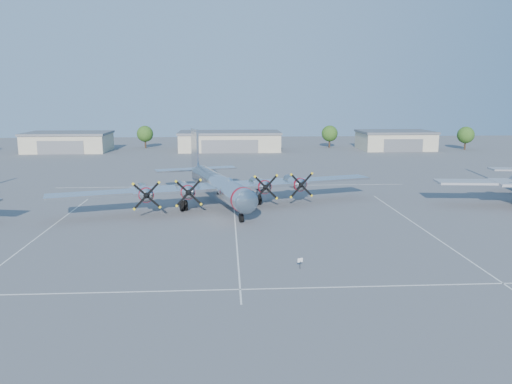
{
  "coord_description": "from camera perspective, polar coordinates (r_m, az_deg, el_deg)",
  "views": [
    {
      "loc": [
        -1.01,
        -60.13,
        15.45
      ],
      "look_at": [
        2.78,
        2.86,
        3.2
      ],
      "focal_mm": 35.0,
      "sensor_mm": 36.0,
      "label": 1
    }
  ],
  "objects": [
    {
      "name": "hangar_center",
      "position": [
        142.67,
        -3.04,
        5.85
      ],
      "size": [
        28.6,
        14.6,
        5.4
      ],
      "color": "#B5A790",
      "rests_on": "ground"
    },
    {
      "name": "hangar_east",
      "position": [
        150.85,
        15.61,
        5.74
      ],
      "size": [
        20.6,
        14.6,
        5.4
      ],
      "color": "#B5A790",
      "rests_on": "ground"
    },
    {
      "name": "main_bomber_b29",
      "position": [
        71.79,
        -4.41,
        -1.48
      ],
      "size": [
        52.54,
        42.93,
        10.06
      ],
      "primitive_type": null,
      "rotation": [
        0.0,
        0.0,
        0.29
      ],
      "color": "silver",
      "rests_on": "ground"
    },
    {
      "name": "hangar_west",
      "position": [
        149.3,
        -20.66,
        5.39
      ],
      "size": [
        22.6,
        14.6,
        5.4
      ],
      "color": "#B5A790",
      "rests_on": "ground"
    },
    {
      "name": "tree_east",
      "position": [
        151.76,
        8.42,
        6.63
      ],
      "size": [
        4.8,
        4.8,
        6.64
      ],
      "color": "#382619",
      "rests_on": "ground"
    },
    {
      "name": "tree_far_east",
      "position": [
        156.61,
        22.85,
        6.02
      ],
      "size": [
        4.8,
        4.8,
        6.64
      ],
      "color": "#382619",
      "rests_on": "ground"
    },
    {
      "name": "ground",
      "position": [
        62.1,
        -2.41,
        -3.43
      ],
      "size": [
        260.0,
        260.0,
        0.0
      ],
      "primitive_type": "plane",
      "color": "#5E5E61",
      "rests_on": "ground"
    },
    {
      "name": "parking_lines",
      "position": [
        60.4,
        -2.38,
        -3.84
      ],
      "size": [
        60.0,
        50.08,
        0.01
      ],
      "color": "silver",
      "rests_on": "ground"
    },
    {
      "name": "info_placard",
      "position": [
        45.64,
        5.07,
        -7.9
      ],
      "size": [
        0.51,
        0.25,
        1.02
      ],
      "rotation": [
        0.0,
        0.0,
        0.41
      ],
      "color": "black",
      "rests_on": "ground"
    },
    {
      "name": "tree_west",
      "position": [
        152.45,
        -12.57,
        6.5
      ],
      "size": [
        4.8,
        4.8,
        6.64
      ],
      "color": "#382619",
      "rests_on": "ground"
    }
  ]
}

